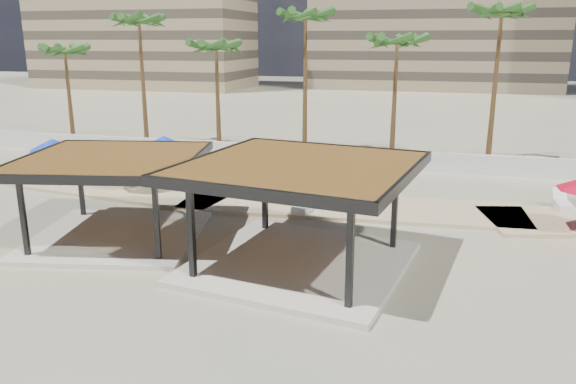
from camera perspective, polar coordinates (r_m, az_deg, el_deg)
name	(u,v)px	position (r m, az deg, el deg)	size (l,w,h in m)	color
ground	(263,259)	(20.70, -2.54, -6.80)	(200.00, 200.00, 0.00)	tan
promenade	(350,204)	(27.32, 6.37, -1.22)	(44.45, 7.97, 0.24)	#C6B284
boundary_wall	(340,157)	(35.49, 5.32, 3.55)	(56.00, 0.30, 1.20)	silver
pavilion_central	(300,205)	(19.32, 1.23, -1.35)	(8.48, 8.48, 3.77)	beige
pavilion_west	(113,190)	(23.17, -17.32, 0.22)	(7.91, 7.91, 3.41)	beige
umbrella_a	(52,145)	(33.82, -22.81, 4.47)	(3.04, 3.04, 2.27)	beige
umbrella_b	(129,147)	(29.97, -15.88, 4.43)	(3.86, 3.86, 2.63)	beige
umbrella_f	(164,143)	(30.89, -12.48, 4.92)	(3.15, 3.15, 2.60)	beige
lounger_a	(119,175)	(33.07, -16.82, 1.71)	(1.11, 2.38, 0.86)	white
lounger_b	(305,206)	(25.85, 1.77, -1.38)	(0.87, 2.11, 0.78)	white
lounger_d	(562,204)	(29.06, 26.08, -1.11)	(0.72, 1.95, 0.73)	white
palm_a	(65,54)	(45.40, -21.72, 12.91)	(3.00, 3.00, 7.81)	brown
palm_b	(139,26)	(42.46, -14.88, 15.98)	(3.00, 3.00, 9.86)	brown
palm_c	(216,51)	(39.30, -7.31, 14.06)	(3.00, 3.00, 8.12)	brown
palm_d	(306,22)	(38.22, 1.80, 16.89)	(3.00, 3.00, 10.07)	brown
palm_e	(397,46)	(36.77, 11.02, 14.36)	(3.00, 3.00, 8.48)	brown
palm_f	(501,18)	(37.00, 20.85, 16.17)	(3.00, 3.00, 10.18)	brown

